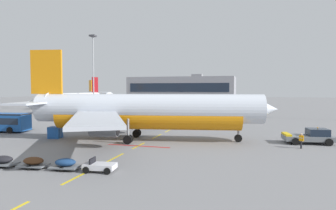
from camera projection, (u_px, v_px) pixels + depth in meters
name	position (u px, v px, depth m)	size (l,w,h in m)	color
ground	(309.00, 132.00, 46.58)	(400.00, 400.00, 0.00)	slate
apron_paint_markings	(173.00, 128.00, 51.08)	(8.00, 96.26, 0.01)	yellow
airliner_foreground	(143.00, 111.00, 38.92)	(34.73, 34.11, 12.20)	silver
pushback_tug	(310.00, 136.00, 36.86)	(6.32, 3.81, 2.08)	slate
airliner_mid_left	(99.00, 96.00, 130.08)	(26.94, 25.76, 11.00)	silver
airliner_far_center	(77.00, 99.00, 92.65)	(31.28, 31.38, 11.02)	white
fuel_service_truck	(104.00, 114.00, 59.84)	(7.37, 5.03, 3.14)	black
baggage_train	(50.00, 163.00, 25.13)	(11.69, 2.77, 1.14)	silver
ground_crew_worker	(301.00, 140.00, 33.79)	(0.52, 0.59, 1.76)	#232328
uld_cargo_container	(55.00, 132.00, 40.91)	(1.89, 1.86, 1.60)	#194C9E
apron_light_mast_near	(93.00, 64.00, 89.11)	(1.80, 1.80, 23.17)	slate
terminal_satellite	(182.00, 89.00, 172.19)	(61.53, 20.60, 15.26)	gray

